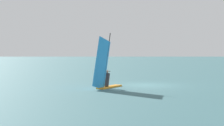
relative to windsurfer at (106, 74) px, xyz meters
The scene contains 2 objects.
ground_plane 4.20m from the windsurfer, ahead, with size 4000.00×4000.00×0.00m, color #386066.
windsurfer is the anchor object (origin of this frame).
Camera 1 is at (-15.78, -18.02, 2.35)m, focal length 47.60 mm.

